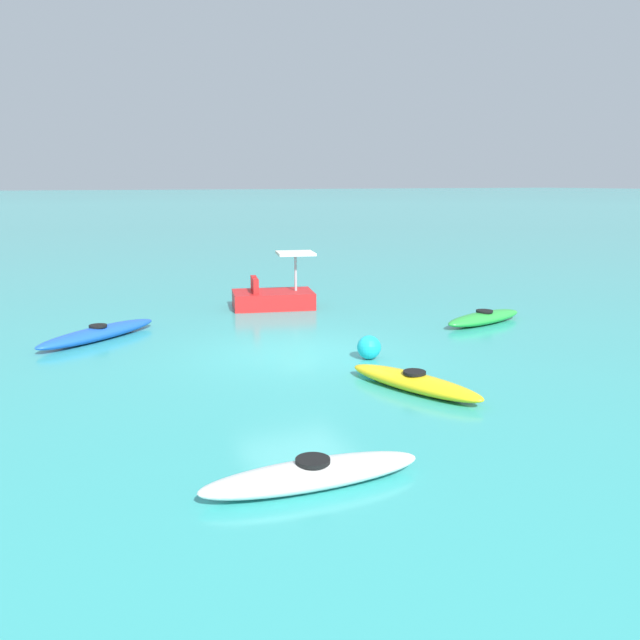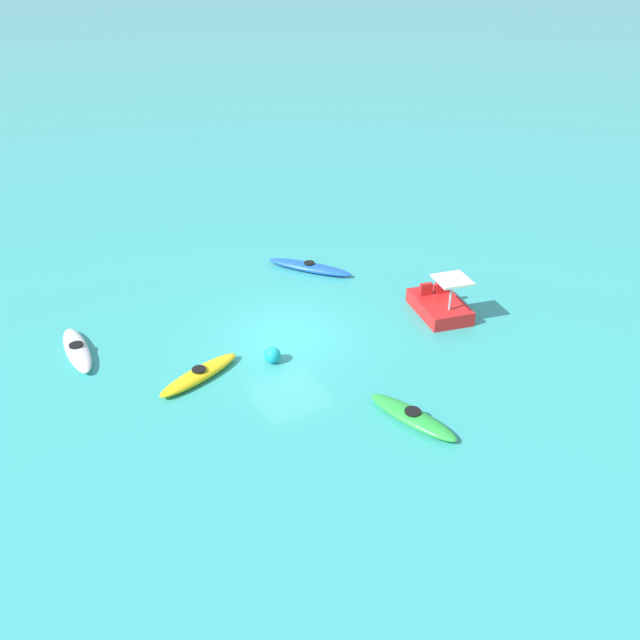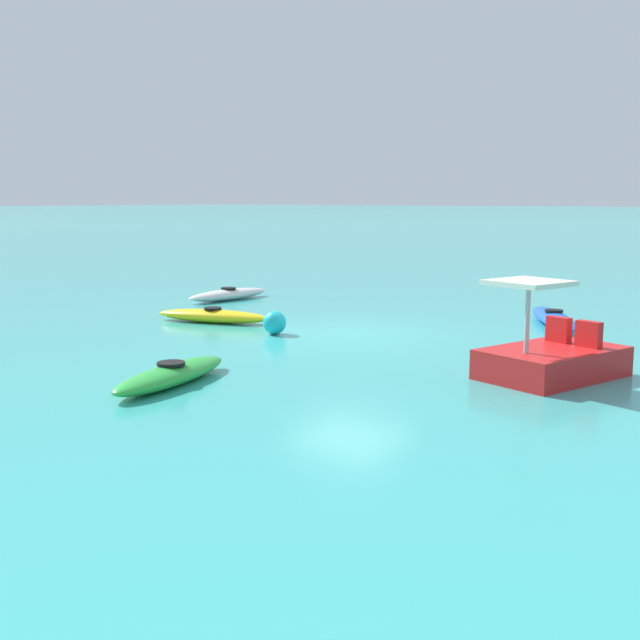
{
  "view_description": "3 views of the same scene",
  "coord_description": "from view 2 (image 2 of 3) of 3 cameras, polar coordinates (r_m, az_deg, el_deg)",
  "views": [
    {
      "loc": [
        13.25,
        -5.89,
        3.76
      ],
      "look_at": [
        -1.26,
        1.19,
        0.39
      ],
      "focal_mm": 37.36,
      "sensor_mm": 36.0,
      "label": 1
    },
    {
      "loc": [
        9.21,
        16.5,
        11.4
      ],
      "look_at": [
        -0.83,
        0.69,
        0.66
      ],
      "focal_mm": 37.17,
      "sensor_mm": 36.0,
      "label": 2
    },
    {
      "loc": [
        -10.01,
        14.14,
        2.96
      ],
      "look_at": [
        0.02,
        1.07,
        0.42
      ],
      "focal_mm": 44.18,
      "sensor_mm": 36.0,
      "label": 3
    }
  ],
  "objects": [
    {
      "name": "pedal_boat_red",
      "position": [
        23.54,
        10.28,
        1.29
      ],
      "size": [
        2.08,
        2.71,
        1.68
      ],
      "color": "red",
      "rests_on": "ground_plane"
    },
    {
      "name": "kayak_blue",
      "position": [
        26.34,
        -0.93,
        4.58
      ],
      "size": [
        2.54,
        3.32,
        0.37
      ],
      "color": "blue",
      "rests_on": "ground_plane"
    },
    {
      "name": "ground_plane",
      "position": [
        22.07,
        -2.78,
        -1.3
      ],
      "size": [
        600.0,
        600.0,
        0.0
      ],
      "primitive_type": "plane",
      "color": "#38ADA8"
    },
    {
      "name": "kayak_yellow",
      "position": [
        20.14,
        -10.35,
        -4.63
      ],
      "size": [
        3.0,
        1.52,
        0.37
      ],
      "color": "yellow",
      "rests_on": "ground_plane"
    },
    {
      "name": "buoy_cyan",
      "position": [
        20.58,
        -4.11,
        -3.03
      ],
      "size": [
        0.52,
        0.52,
        0.52
      ],
      "primitive_type": "sphere",
      "color": "#19B7C6",
      "rests_on": "ground_plane"
    },
    {
      "name": "kayak_green",
      "position": [
        18.35,
        7.96,
        -8.25
      ],
      "size": [
        1.34,
        2.95,
        0.37
      ],
      "color": "green",
      "rests_on": "ground_plane"
    },
    {
      "name": "kayak_white",
      "position": [
        22.33,
        -20.19,
        -2.42
      ],
      "size": [
        0.9,
        2.97,
        0.37
      ],
      "color": "white",
      "rests_on": "ground_plane"
    }
  ]
}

